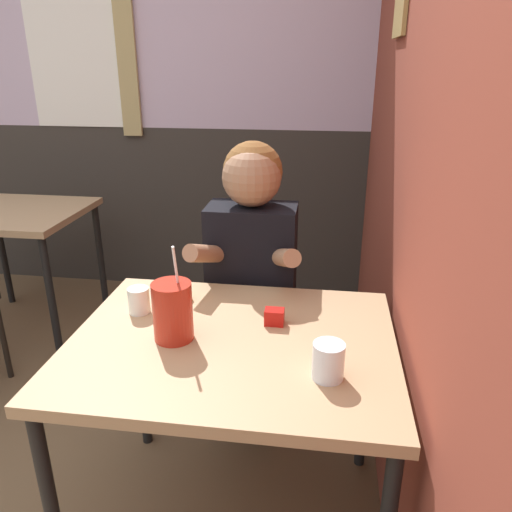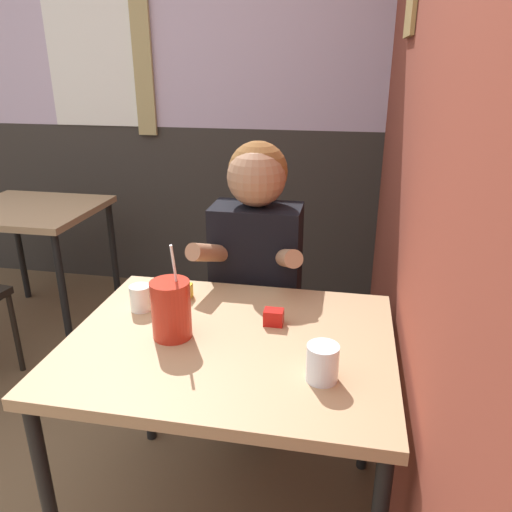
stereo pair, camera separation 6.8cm
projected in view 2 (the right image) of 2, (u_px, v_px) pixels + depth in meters
name	position (u px, v px, depth m)	size (l,w,h in m)	color
brick_wall_right	(415.00, 103.00, 1.84)	(0.08, 4.29, 2.70)	brown
back_wall	(155.00, 85.00, 3.17)	(5.87, 0.09, 2.70)	silver
main_table	(230.00, 359.00, 1.50)	(0.96, 0.76, 0.73)	tan
background_table	(31.00, 222.00, 2.84)	(0.74, 0.67, 0.73)	tan
person_seated	(256.00, 285.00, 1.99)	(0.42, 0.42, 1.23)	black
cocktail_pitcher	(171.00, 309.00, 1.46)	(0.12, 0.12, 0.30)	#B22819
glass_near_pitcher	(322.00, 363.00, 1.27)	(0.08, 0.08, 0.10)	silver
glass_center	(141.00, 298.00, 1.63)	(0.07, 0.07, 0.09)	silver
condiment_ketchup	(274.00, 317.00, 1.55)	(0.06, 0.04, 0.05)	#B7140F
condiment_mustard	(183.00, 291.00, 1.72)	(0.06, 0.04, 0.05)	yellow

